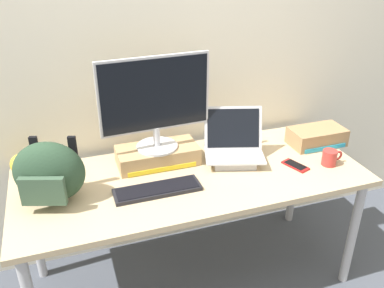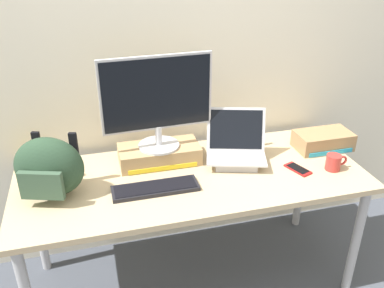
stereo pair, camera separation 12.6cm
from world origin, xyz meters
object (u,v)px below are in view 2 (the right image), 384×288
object	(u,v)px
external_keyboard	(155,188)
toner_box_yellow	(159,154)
toner_box_cyan	(323,140)
coffee_mug	(334,162)
cell_phone	(298,169)
open_laptop	(236,153)
messenger_backpack	(49,168)
plush_toy	(26,159)
desktop_monitor	(157,100)

from	to	relation	value
external_keyboard	toner_box_yellow	bearing A→B (deg)	75.07
toner_box_cyan	external_keyboard	bearing A→B (deg)	-169.56
coffee_mug	cell_phone	bearing A→B (deg)	167.45
open_laptop	coffee_mug	distance (m)	0.52
external_keyboard	messenger_backpack	distance (m)	0.51
external_keyboard	open_laptop	bearing A→B (deg)	19.15
cell_phone	messenger_backpack	bearing A→B (deg)	155.23
toner_box_yellow	plush_toy	world-z (taller)	plush_toy
desktop_monitor	external_keyboard	xyz separation A→B (m)	(-0.07, -0.27, -0.35)
desktop_monitor	external_keyboard	size ratio (longest dim) A/B	1.37
toner_box_yellow	desktop_monitor	size ratio (longest dim) A/B	0.75
toner_box_yellow	external_keyboard	size ratio (longest dim) A/B	1.03
toner_box_yellow	desktop_monitor	bearing A→B (deg)	-86.14
messenger_backpack	toner_box_cyan	distance (m)	1.51
open_laptop	messenger_backpack	size ratio (longest dim) A/B	1.00
desktop_monitor	messenger_backpack	world-z (taller)	desktop_monitor
external_keyboard	desktop_monitor	bearing A→B (deg)	74.99
open_laptop	desktop_monitor	bearing A→B (deg)	-178.09
toner_box_yellow	messenger_backpack	size ratio (longest dim) A/B	1.17
open_laptop	plush_toy	xyz separation A→B (m)	(-1.10, 0.23, -0.00)
toner_box_yellow	cell_phone	world-z (taller)	toner_box_yellow
desktop_monitor	cell_phone	world-z (taller)	desktop_monitor
open_laptop	coffee_mug	size ratio (longest dim) A/B	3.09
toner_box_yellow	desktop_monitor	distance (m)	0.31
open_laptop	coffee_mug	world-z (taller)	open_laptop
toner_box_yellow	desktop_monitor	xyz separation A→B (m)	(0.00, -0.00, 0.31)
open_laptop	messenger_backpack	bearing A→B (deg)	-158.82
open_laptop	messenger_backpack	world-z (taller)	messenger_backpack
toner_box_yellow	cell_phone	bearing A→B (deg)	-21.75
toner_box_yellow	plush_toy	size ratio (longest dim) A/B	3.92
messenger_backpack	toner_box_cyan	bearing A→B (deg)	21.70
external_keyboard	cell_phone	distance (m)	0.76
plush_toy	desktop_monitor	bearing A→B (deg)	-9.89
external_keyboard	toner_box_cyan	bearing A→B (deg)	10.56
plush_toy	cell_phone	bearing A→B (deg)	-15.93
messenger_backpack	external_keyboard	bearing A→B (deg)	7.21
external_keyboard	coffee_mug	distance (m)	0.95
external_keyboard	plush_toy	distance (m)	0.74
toner_box_yellow	cell_phone	distance (m)	0.75
desktop_monitor	plush_toy	xyz separation A→B (m)	(-0.70, 0.12, -0.31)
cell_phone	open_laptop	bearing A→B (deg)	129.63
external_keyboard	coffee_mug	xyz separation A→B (m)	(0.95, -0.04, 0.03)
messenger_backpack	cell_phone	size ratio (longest dim) A/B	2.35
coffee_mug	plush_toy	xyz separation A→B (m)	(-1.57, 0.44, 0.01)
desktop_monitor	cell_phone	bearing A→B (deg)	-24.49
open_laptop	plush_toy	world-z (taller)	open_laptop
open_laptop	toner_box_cyan	xyz separation A→B (m)	(0.55, 0.02, -0.01)
coffee_mug	cell_phone	xyz separation A→B (m)	(-0.18, 0.04, -0.04)
toner_box_yellow	messenger_backpack	bearing A→B (deg)	-161.92
cell_phone	desktop_monitor	bearing A→B (deg)	137.95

